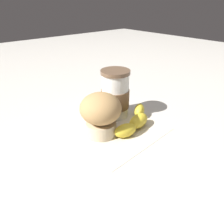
# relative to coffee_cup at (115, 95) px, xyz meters

# --- Properties ---
(ground_plane) EXTENTS (3.00, 3.00, 0.00)m
(ground_plane) POSITION_rel_coffee_cup_xyz_m (0.05, -0.06, -0.07)
(ground_plane) COLOR beige
(paper_napkin) EXTENTS (0.25, 0.25, 0.00)m
(paper_napkin) POSITION_rel_coffee_cup_xyz_m (0.05, -0.06, -0.07)
(paper_napkin) COLOR beige
(paper_napkin) RESTS_ON ground_plane
(coffee_cup) EXTENTS (0.08, 0.08, 0.14)m
(coffee_cup) POSITION_rel_coffee_cup_xyz_m (0.00, 0.00, 0.00)
(coffee_cup) COLOR white
(coffee_cup) RESTS_ON paper_napkin
(muffin) EXTENTS (0.10, 0.10, 0.11)m
(muffin) POSITION_rel_coffee_cup_xyz_m (0.06, -0.09, -0.00)
(muffin) COLOR beige
(muffin) RESTS_ON paper_napkin
(banana) EXTENTS (0.10, 0.17, 0.04)m
(banana) POSITION_rel_coffee_cup_xyz_m (0.08, -0.00, -0.05)
(banana) COLOR yellow
(banana) RESTS_ON paper_napkin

